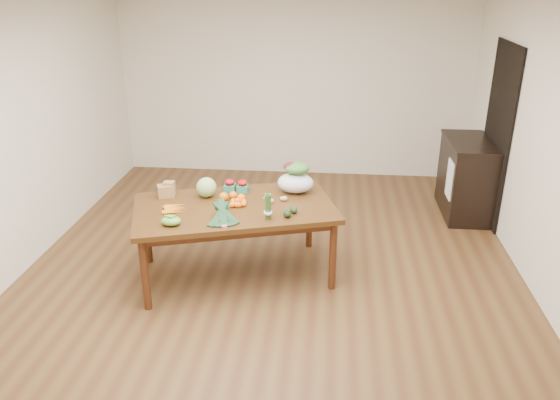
# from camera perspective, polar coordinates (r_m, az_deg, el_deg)

# --- Properties ---
(floor) EXTENTS (6.00, 6.00, 0.00)m
(floor) POSITION_cam_1_polar(r_m,az_deg,el_deg) (5.58, -0.88, -7.53)
(floor) COLOR brown
(floor) RESTS_ON ground
(room_walls) EXTENTS (5.02, 6.02, 2.70)m
(room_walls) POSITION_cam_1_polar(r_m,az_deg,el_deg) (5.03, -0.97, 5.85)
(room_walls) COLOR silver
(room_walls) RESTS_ON floor
(dining_table) EXTENTS (2.11, 1.55, 0.75)m
(dining_table) POSITION_cam_1_polar(r_m,az_deg,el_deg) (5.38, -4.67, -4.27)
(dining_table) COLOR #432A0F
(dining_table) RESTS_ON floor
(doorway_dark) EXTENTS (0.02, 1.00, 2.10)m
(doorway_dark) POSITION_cam_1_polar(r_m,az_deg,el_deg) (6.90, 21.73, 6.34)
(doorway_dark) COLOR black
(doorway_dark) RESTS_ON floor
(cabinet) EXTENTS (0.52, 1.02, 0.94)m
(cabinet) POSITION_cam_1_polar(r_m,az_deg,el_deg) (7.10, 18.83, 2.24)
(cabinet) COLOR black
(cabinet) RESTS_ON floor
(dish_towel) EXTENTS (0.02, 0.28, 0.45)m
(dish_towel) POSITION_cam_1_polar(r_m,az_deg,el_deg) (6.73, 17.30, 2.07)
(dish_towel) COLOR white
(dish_towel) RESTS_ON cabinet
(paper_bag) EXTENTS (0.25, 0.23, 0.15)m
(paper_bag) POSITION_cam_1_polar(r_m,az_deg,el_deg) (5.50, -11.85, 1.06)
(paper_bag) COLOR olive
(paper_bag) RESTS_ON dining_table
(cabbage) EXTENTS (0.20, 0.20, 0.20)m
(cabbage) POSITION_cam_1_polar(r_m,az_deg,el_deg) (5.42, -7.70, 1.32)
(cabbage) COLOR #9CBF6E
(cabbage) RESTS_ON dining_table
(strawberry_basket_a) EXTENTS (0.14, 0.14, 0.10)m
(strawberry_basket_a) POSITION_cam_1_polar(r_m,az_deg,el_deg) (5.56, -5.27, 1.43)
(strawberry_basket_a) COLOR red
(strawberry_basket_a) RESTS_ON dining_table
(strawberry_basket_b) EXTENTS (0.13, 0.13, 0.10)m
(strawberry_basket_b) POSITION_cam_1_polar(r_m,az_deg,el_deg) (5.53, -3.93, 1.36)
(strawberry_basket_b) COLOR red
(strawberry_basket_b) RESTS_ON dining_table
(orange_a) EXTENTS (0.09, 0.09, 0.09)m
(orange_a) POSITION_cam_1_polar(r_m,az_deg,el_deg) (5.32, -5.90, 0.34)
(orange_a) COLOR orange
(orange_a) RESTS_ON dining_table
(orange_b) EXTENTS (0.08, 0.08, 0.08)m
(orange_b) POSITION_cam_1_polar(r_m,az_deg,el_deg) (5.36, -4.92, 0.51)
(orange_b) COLOR orange
(orange_b) RESTS_ON dining_table
(orange_c) EXTENTS (0.08, 0.08, 0.08)m
(orange_c) POSITION_cam_1_polar(r_m,az_deg,el_deg) (5.29, -4.08, 0.21)
(orange_c) COLOR orange
(orange_c) RESTS_ON dining_table
(mandarin_cluster) EXTENTS (0.22, 0.22, 0.08)m
(mandarin_cluster) POSITION_cam_1_polar(r_m,az_deg,el_deg) (5.20, -4.51, -0.21)
(mandarin_cluster) COLOR #FF600F
(mandarin_cluster) RESTS_ON dining_table
(carrots) EXTENTS (0.27, 0.27, 0.03)m
(carrots) POSITION_cam_1_polar(r_m,az_deg,el_deg) (5.20, -10.99, -0.89)
(carrots) COLOR orange
(carrots) RESTS_ON dining_table
(snap_pea_bag) EXTENTS (0.18, 0.13, 0.08)m
(snap_pea_bag) POSITION_cam_1_polar(r_m,az_deg,el_deg) (4.89, -11.31, -2.16)
(snap_pea_bag) COLOR #609733
(snap_pea_bag) RESTS_ON dining_table
(kale_bunch) EXTENTS (0.42, 0.48, 0.16)m
(kale_bunch) POSITION_cam_1_polar(r_m,az_deg,el_deg) (4.85, -5.99, -1.51)
(kale_bunch) COLOR black
(kale_bunch) RESTS_ON dining_table
(asparagus_bundle) EXTENTS (0.11, 0.13, 0.26)m
(asparagus_bundle) POSITION_cam_1_polar(r_m,az_deg,el_deg) (4.88, -1.26, -0.65)
(asparagus_bundle) COLOR #4A833C
(asparagus_bundle) RESTS_ON dining_table
(potato_a) EXTENTS (0.05, 0.05, 0.04)m
(potato_a) POSITION_cam_1_polar(r_m,az_deg,el_deg) (5.26, -0.93, -0.10)
(potato_a) COLOR tan
(potato_a) RESTS_ON dining_table
(potato_b) EXTENTS (0.05, 0.04, 0.04)m
(potato_b) POSITION_cam_1_polar(r_m,az_deg,el_deg) (5.26, -1.15, -0.10)
(potato_b) COLOR tan
(potato_b) RESTS_ON dining_table
(potato_c) EXTENTS (0.05, 0.05, 0.04)m
(potato_c) POSITION_cam_1_polar(r_m,az_deg,el_deg) (5.31, 0.26, 0.14)
(potato_c) COLOR tan
(potato_c) RESTS_ON dining_table
(potato_d) EXTENTS (0.06, 0.05, 0.05)m
(potato_d) POSITION_cam_1_polar(r_m,az_deg,el_deg) (5.32, -1.46, 0.20)
(potato_d) COLOR tan
(potato_d) RESTS_ON dining_table
(potato_e) EXTENTS (0.06, 0.05, 0.05)m
(potato_e) POSITION_cam_1_polar(r_m,az_deg,el_deg) (5.30, 0.49, 0.15)
(potato_e) COLOR #DCB47E
(potato_e) RESTS_ON dining_table
(avocado_a) EXTENTS (0.10, 0.12, 0.07)m
(avocado_a) POSITION_cam_1_polar(r_m,az_deg,el_deg) (4.96, 0.74, -1.41)
(avocado_a) COLOR black
(avocado_a) RESTS_ON dining_table
(avocado_b) EXTENTS (0.09, 0.12, 0.07)m
(avocado_b) POSITION_cam_1_polar(r_m,az_deg,el_deg) (5.04, 1.44, -1.00)
(avocado_b) COLOR black
(avocado_b) RESTS_ON dining_table
(salad_bag) EXTENTS (0.43, 0.37, 0.28)m
(salad_bag) POSITION_cam_1_polar(r_m,az_deg,el_deg) (5.47, 1.63, 2.20)
(salad_bag) COLOR white
(salad_bag) RESTS_ON dining_table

